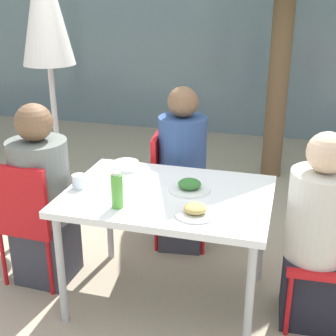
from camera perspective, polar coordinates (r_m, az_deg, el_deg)
name	(u,v)px	position (r m, az deg, el deg)	size (l,w,h in m)	color
ground_plane	(168,298)	(3.04, 0.00, -15.59)	(24.00, 24.00, 0.00)	tan
building_facade	(248,14)	(6.05, 9.76, 18.01)	(10.00, 0.20, 3.00)	slate
dining_table	(168,203)	(2.69, 0.00, -4.24)	(1.17, 0.83, 0.73)	white
chair_left	(29,214)	(3.06, -16.56, -5.43)	(0.41, 0.41, 0.85)	red
person_left	(42,201)	(3.07, -15.08, -3.93)	(0.37, 0.37, 1.18)	#383842
chair_right	(324,239)	(2.81, 18.45, -8.16)	(0.42, 0.42, 0.85)	red
person_right	(316,238)	(2.71, 17.63, -8.13)	(0.35, 0.35, 1.14)	black
chair_far	(172,181)	(3.42, 0.48, -1.54)	(0.44, 0.44, 0.85)	red
person_far	(182,174)	(3.34, 1.73, -0.78)	(0.34, 0.34, 1.20)	#383842
closed_umbrella	(45,15)	(3.71, -14.71, 17.63)	(0.39, 0.39, 2.17)	#333333
plate_0	(195,211)	(2.41, 3.34, -5.25)	(0.22, 0.22, 0.06)	white
plate_1	(189,186)	(2.69, 2.63, -2.24)	(0.24, 0.24, 0.07)	white
bottle	(117,190)	(2.47, -6.23, -2.73)	(0.07, 0.07, 0.20)	#51A338
drinking_cup	(79,181)	(2.76, -10.80, -1.63)	(0.08, 0.08, 0.08)	silver
salad_bowl	(126,165)	(3.00, -5.13, 0.31)	(0.16, 0.16, 0.05)	white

